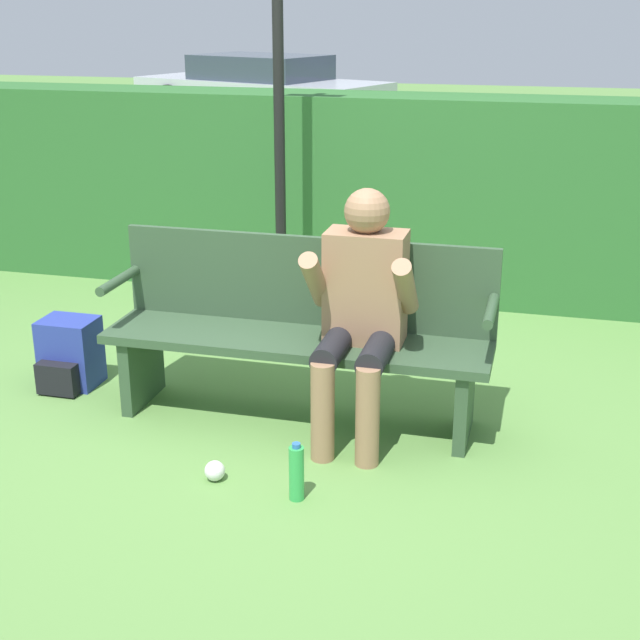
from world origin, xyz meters
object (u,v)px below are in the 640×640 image
at_px(park_bench, 300,328).
at_px(water_bottle, 297,473).
at_px(person_seated, 361,305).
at_px(parked_car, 261,91).
at_px(backpack, 69,355).
at_px(signpost, 278,80).

relative_size(park_bench, water_bottle, 7.29).
xyz_separation_m(person_seated, parked_car, (-4.12, 11.00, -0.08)).
bearing_deg(water_bottle, backpack, 151.33).
bearing_deg(parked_car, person_seated, -49.77).
relative_size(water_bottle, parked_car, 0.06).
bearing_deg(parked_car, signpost, -51.33).
height_order(backpack, water_bottle, backpack).
bearing_deg(park_bench, signpost, 110.46).
bearing_deg(person_seated, parked_car, 110.53).
xyz_separation_m(backpack, water_bottle, (1.54, -0.84, -0.05)).
xyz_separation_m(water_bottle, parked_car, (-4.00, 11.70, 0.46)).
distance_m(park_bench, backpack, 1.35).
xyz_separation_m(park_bench, water_bottle, (0.22, -0.82, -0.34)).
distance_m(person_seated, water_bottle, 0.88).
distance_m(water_bottle, parked_car, 12.37).
distance_m(person_seated, backpack, 1.73).
height_order(park_bench, signpost, signpost).
distance_m(backpack, parked_car, 11.14).
bearing_deg(person_seated, park_bench, 159.89).
distance_m(park_bench, parked_car, 11.52).
relative_size(person_seated, parked_car, 0.25).
bearing_deg(backpack, park_bench, -1.04).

